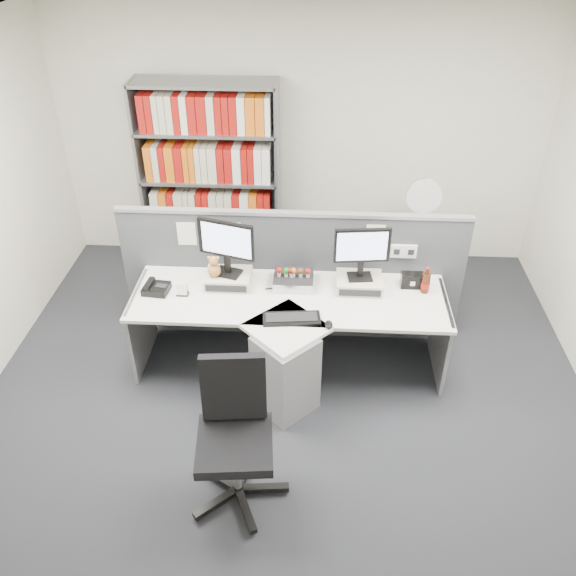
# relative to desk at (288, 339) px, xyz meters

# --- Properties ---
(ground) EXTENTS (5.50, 5.50, 0.00)m
(ground) POSITION_rel_desk_xyz_m (0.00, -0.60, -0.46)
(ground) COLOR #2F3138
(ground) RESTS_ON ground
(room_shell) EXTENTS (5.04, 5.54, 2.72)m
(room_shell) POSITION_rel_desk_xyz_m (0.00, -0.60, 1.33)
(room_shell) COLOR white
(room_shell) RESTS_ON ground
(partition) EXTENTS (3.00, 0.08, 1.27)m
(partition) POSITION_rel_desk_xyz_m (0.00, 0.65, 0.19)
(partition) COLOR #44464D
(partition) RESTS_ON ground
(desk) EXTENTS (2.60, 1.20, 0.72)m
(desk) POSITION_rel_desk_xyz_m (0.00, 0.00, 0.00)
(desk) COLOR white
(desk) RESTS_ON ground
(monitor_riser_left) EXTENTS (0.38, 0.31, 0.10)m
(monitor_riser_left) POSITION_rel_desk_xyz_m (-0.52, 0.38, 0.31)
(monitor_riser_left) COLOR beige
(monitor_riser_left) RESTS_ON desk
(monitor_riser_right) EXTENTS (0.38, 0.31, 0.10)m
(monitor_riser_right) POSITION_rel_desk_xyz_m (0.58, 0.38, 0.31)
(monitor_riser_right) COLOR beige
(monitor_riser_right) RESTS_ON desk
(monitor_left) EXTENTS (0.47, 0.21, 0.49)m
(monitor_left) POSITION_rel_desk_xyz_m (-0.52, 0.38, 0.66)
(monitor_left) COLOR black
(monitor_left) RESTS_ON monitor_riser_left
(monitor_right) EXTENTS (0.45, 0.17, 0.46)m
(monitor_right) POSITION_rel_desk_xyz_m (0.58, 0.38, 0.64)
(monitor_right) COLOR black
(monitor_right) RESTS_ON monitor_riser_right
(desktop_pc) EXTENTS (0.33, 0.30, 0.09)m
(desktop_pc) POSITION_rel_desk_xyz_m (0.03, 0.41, 0.31)
(desktop_pc) COLOR black
(desktop_pc) RESTS_ON desk
(figurines) EXTENTS (0.29, 0.05, 0.09)m
(figurines) POSITION_rel_desk_xyz_m (0.02, 0.39, 0.40)
(figurines) COLOR beige
(figurines) RESTS_ON desktop_pc
(keyboard) EXTENTS (0.46, 0.21, 0.03)m
(keyboard) POSITION_rel_desk_xyz_m (0.04, -0.09, 0.28)
(keyboard) COLOR black
(keyboard) RESTS_ON desk
(mouse) EXTENTS (0.06, 0.10, 0.04)m
(mouse) POSITION_rel_desk_xyz_m (0.32, -0.16, 0.28)
(mouse) COLOR black
(mouse) RESTS_ON desk
(desk_phone) EXTENTS (0.22, 0.21, 0.09)m
(desk_phone) POSITION_rel_desk_xyz_m (-1.11, 0.23, 0.30)
(desk_phone) COLOR black
(desk_phone) RESTS_ON desk
(desk_calendar) EXTENTS (0.10, 0.07, 0.12)m
(desk_calendar) POSITION_rel_desk_xyz_m (-0.88, 0.20, 0.31)
(desk_calendar) COLOR black
(desk_calendar) RESTS_ON desk
(plush_toy) EXTENTS (0.11, 0.11, 0.19)m
(plush_toy) POSITION_rel_desk_xyz_m (-0.63, 0.34, 0.45)
(plush_toy) COLOR #BA803E
(plush_toy) RESTS_ON monitor_riser_left
(speaker) EXTENTS (0.19, 0.10, 0.12)m
(speaker) POSITION_rel_desk_xyz_m (1.02, 0.43, 0.33)
(speaker) COLOR black
(speaker) RESTS_ON desk
(cola_bottle) EXTENTS (0.07, 0.07, 0.24)m
(cola_bottle) POSITION_rel_desk_xyz_m (1.12, 0.36, 0.35)
(cola_bottle) COLOR #3F190A
(cola_bottle) RESTS_ON desk
(shelving_unit) EXTENTS (1.41, 0.40, 2.00)m
(shelving_unit) POSITION_rel_desk_xyz_m (-0.90, 1.85, 0.52)
(shelving_unit) COLOR slate
(shelving_unit) RESTS_ON ground
(filing_cabinet) EXTENTS (0.45, 0.61, 0.70)m
(filing_cabinet) POSITION_rel_desk_xyz_m (1.20, 1.40, -0.11)
(filing_cabinet) COLOR slate
(filing_cabinet) RESTS_ON ground
(desk_fan) EXTENTS (0.33, 0.20, 0.57)m
(desk_fan) POSITION_rel_desk_xyz_m (1.20, 1.40, 0.60)
(desk_fan) COLOR white
(desk_fan) RESTS_ON filing_cabinet
(office_chair) EXTENTS (0.68, 0.69, 1.04)m
(office_chair) POSITION_rel_desk_xyz_m (-0.29, -1.09, 0.10)
(office_chair) COLOR silver
(office_chair) RESTS_ON ground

